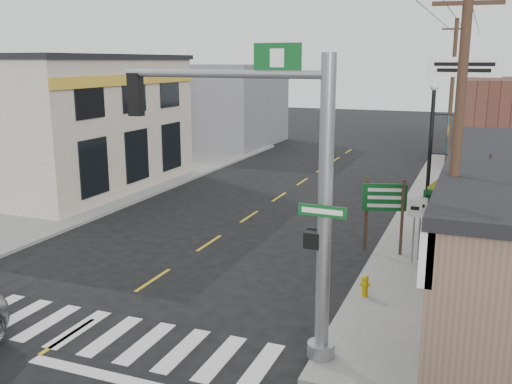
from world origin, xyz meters
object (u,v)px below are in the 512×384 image
at_px(traffic_signal_pole, 289,177).
at_px(lamp_post, 432,147).
at_px(dance_center_sign, 462,90).
at_px(utility_pole_far, 451,98).
at_px(guide_sign, 384,205).
at_px(utility_pole_near, 455,169).
at_px(fire_hydrant, 365,285).

height_order(traffic_signal_pole, lamp_post, traffic_signal_pole).
bearing_deg(traffic_signal_pole, dance_center_sign, 82.24).
xyz_separation_m(lamp_post, dance_center_sign, (0.74, 5.29, 1.93)).
bearing_deg(traffic_signal_pole, utility_pole_far, 86.94).
bearing_deg(guide_sign, utility_pole_near, -85.16).
bearing_deg(lamp_post, dance_center_sign, 92.19).
distance_m(guide_sign, utility_pole_near, 7.10).
xyz_separation_m(traffic_signal_pole, guide_sign, (0.93, 7.80, -2.39)).
bearing_deg(fire_hydrant, traffic_signal_pole, -106.20).
relative_size(lamp_post, utility_pole_far, 0.65).
distance_m(fire_hydrant, dance_center_sign, 13.53).
bearing_deg(traffic_signal_pole, guide_sign, 85.50).
height_order(traffic_signal_pole, fire_hydrant, traffic_signal_pole).
distance_m(fire_hydrant, lamp_post, 7.85).
bearing_deg(guide_sign, traffic_signal_pole, -113.23).
xyz_separation_m(dance_center_sign, utility_pole_far, (-0.75, 6.52, -0.74)).
relative_size(traffic_signal_pole, guide_sign, 2.60).
distance_m(traffic_signal_pole, guide_sign, 8.21).
height_order(fire_hydrant, dance_center_sign, dance_center_sign).
height_order(utility_pole_near, utility_pole_far, utility_pole_far).
xyz_separation_m(guide_sign, dance_center_sign, (1.95, 8.45, 3.55)).
distance_m(traffic_signal_pole, utility_pole_near, 3.71).
xyz_separation_m(guide_sign, utility_pole_near, (2.41, -6.18, 2.52)).
bearing_deg(fire_hydrant, utility_pole_near, -44.01).
bearing_deg(utility_pole_near, traffic_signal_pole, -160.19).
relative_size(guide_sign, fire_hydrant, 4.20).
distance_m(guide_sign, utility_pole_far, 15.28).
bearing_deg(utility_pole_far, dance_center_sign, -86.76).
relative_size(traffic_signal_pole, utility_pole_far, 0.78).
height_order(lamp_post, dance_center_sign, dance_center_sign).
bearing_deg(utility_pole_near, guide_sign, 105.26).
distance_m(traffic_signal_pole, lamp_post, 11.19).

